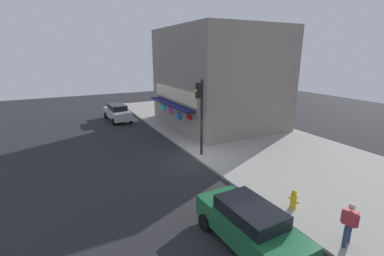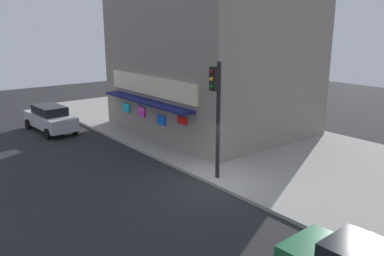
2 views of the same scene
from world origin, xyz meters
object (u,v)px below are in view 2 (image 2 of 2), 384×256
traffic_light (217,105)px  parked_car_silver (50,118)px  potted_plant_by_doorway (193,138)px  trash_can (140,123)px

traffic_light → parked_car_silver: 13.10m
traffic_light → potted_plant_by_doorway: size_ratio=5.74×
traffic_light → trash_can: 9.66m
trash_can → parked_car_silver: parked_car_silver is taller
trash_can → parked_car_silver: (-3.50, -4.42, 0.31)m
trash_can → parked_car_silver: 5.65m
traffic_light → parked_car_silver: size_ratio=1.07×
parked_car_silver → trash_can: bearing=51.6°
potted_plant_by_doorway → trash_can: bearing=-175.4°
traffic_light → trash_can: (-9.09, 1.75, -2.78)m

